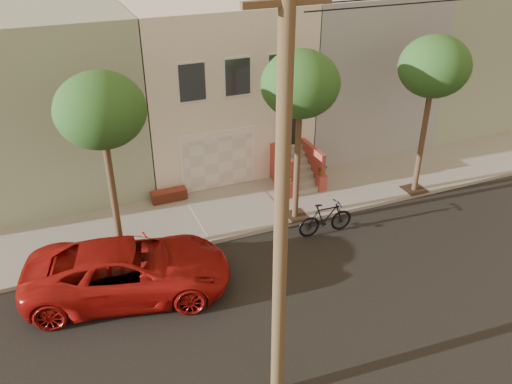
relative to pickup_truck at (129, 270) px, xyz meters
name	(u,v)px	position (x,y,z in m)	size (l,w,h in m)	color
ground	(321,287)	(5.55, -2.02, -0.85)	(90.00, 90.00, 0.00)	black
sidewalk	(256,205)	(5.55, 3.33, -0.78)	(40.00, 3.70, 0.15)	gray
house_row	(207,77)	(5.55, 9.17, 2.79)	(33.10, 11.70, 7.00)	beige
tree_left	(101,112)	(0.05, 1.88, 4.40)	(2.70, 2.57, 6.30)	#2D2116
tree_mid	(300,85)	(6.55, 1.88, 4.40)	(2.70, 2.57, 6.30)	#2D2116
tree_right	(434,68)	(12.05, 1.88, 4.40)	(2.70, 2.57, 6.30)	#2D2116
pickup_truck	(129,270)	(0.00, 0.00, 0.00)	(2.83, 6.13, 1.70)	maroon
motorcycle	(326,218)	(7.14, 0.62, -0.22)	(0.60, 2.12, 1.27)	black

